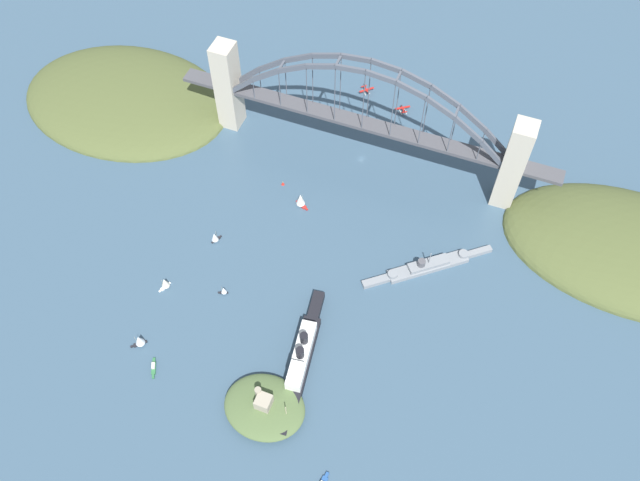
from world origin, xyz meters
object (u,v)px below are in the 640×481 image
(harbor_arch_bridge, at_px, (364,121))
(small_boat_3, at_px, (224,290))
(ocean_liner, at_px, (302,357))
(channel_marker_buoy, at_px, (283,183))
(small_boat_2, at_px, (154,367))
(small_boat_4, at_px, (139,340))
(fort_island_mid_harbor, at_px, (264,407))
(seaplane_taxiing_near_bridge, at_px, (403,110))
(small_boat_0, at_px, (215,237))
(seaplane_second_in_formation, at_px, (366,90))
(naval_cruiser, at_px, (427,266))
(small_boat_6, at_px, (165,283))
(small_boat_1, at_px, (301,200))

(harbor_arch_bridge, xyz_separation_m, small_boat_3, (41.43, 129.43, -32.35))
(ocean_liner, height_order, channel_marker_buoy, ocean_liner)
(small_boat_2, relative_size, small_boat_4, 1.15)
(fort_island_mid_harbor, xyz_separation_m, seaplane_taxiing_near_bridge, (-2.95, -239.50, -2.47))
(small_boat_0, height_order, small_boat_2, small_boat_0)
(ocean_liner, relative_size, small_boat_0, 9.99)
(small_boat_4, bearing_deg, small_boat_2, 143.73)
(seaplane_taxiing_near_bridge, xyz_separation_m, seaplane_second_in_formation, (30.97, -9.00, 0.45))
(naval_cruiser, distance_m, small_boat_0, 131.89)
(naval_cruiser, distance_m, small_boat_6, 157.47)
(ocean_liner, bearing_deg, small_boat_3, -22.25)
(small_boat_3, relative_size, channel_marker_buoy, 2.63)
(small_boat_4, xyz_separation_m, channel_marker_buoy, (-29.95, -135.99, -3.57))
(naval_cruiser, height_order, small_boat_2, naval_cruiser)
(small_boat_6, bearing_deg, small_boat_3, -166.34)
(naval_cruiser, relative_size, small_boat_3, 9.41)
(seaplane_taxiing_near_bridge, distance_m, small_boat_4, 244.45)
(harbor_arch_bridge, relative_size, small_boat_6, 26.53)
(small_boat_1, bearing_deg, fort_island_mid_harbor, 104.11)
(channel_marker_buoy, bearing_deg, small_boat_2, 83.82)
(fort_island_mid_harbor, relative_size, seaplane_taxiing_near_bridge, 4.36)
(small_boat_1, distance_m, small_boat_6, 100.57)
(seaplane_second_in_formation, height_order, small_boat_2, seaplane_second_in_formation)
(small_boat_6, bearing_deg, small_boat_4, 97.01)
(seaplane_second_in_formation, bearing_deg, harbor_arch_bridge, 106.12)
(channel_marker_buoy, bearing_deg, small_boat_3, 89.84)
(harbor_arch_bridge, xyz_separation_m, small_boat_1, (23.77, 51.77, -30.25))
(small_boat_1, bearing_deg, small_boat_6, 58.81)
(naval_cruiser, bearing_deg, small_boat_3, 29.31)
(channel_marker_buoy, bearing_deg, fort_island_mid_harbor, 109.33)
(seaplane_taxiing_near_bridge, distance_m, small_boat_1, 111.29)
(fort_island_mid_harbor, xyz_separation_m, channel_marker_buoy, (51.21, -145.97, -3.16))
(fort_island_mid_harbor, bearing_deg, small_boat_1, -75.89)
(small_boat_3, bearing_deg, small_boat_2, 74.76)
(ocean_liner, xyz_separation_m, small_boat_1, (41.89, -102.02, -0.54))
(fort_island_mid_harbor, distance_m, small_boat_6, 98.64)
(small_boat_6, bearing_deg, seaplane_second_in_formation, -106.14)
(harbor_arch_bridge, height_order, small_boat_3, harbor_arch_bridge)
(small_boat_0, height_order, small_boat_3, small_boat_0)
(fort_island_mid_harbor, xyz_separation_m, small_boat_6, (85.89, -48.50, 0.22))
(harbor_arch_bridge, height_order, naval_cruiser, harbor_arch_bridge)
(naval_cruiser, relative_size, small_boat_0, 7.81)
(ocean_liner, xyz_separation_m, channel_marker_buoy, (59.29, -113.47, -4.98))
(small_boat_4, bearing_deg, seaplane_second_in_formation, -102.56)
(seaplane_second_in_formation, height_order, channel_marker_buoy, seaplane_second_in_formation)
(naval_cruiser, xyz_separation_m, small_boat_2, (122.88, 117.47, -1.54))
(small_boat_1, relative_size, channel_marker_buoy, 4.36)
(naval_cruiser, xyz_separation_m, small_boat_3, (107.29, 60.24, 0.96))
(small_boat_4, bearing_deg, naval_cruiser, -141.98)
(ocean_liner, xyz_separation_m, small_boat_0, (81.14, -56.68, -2.06))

